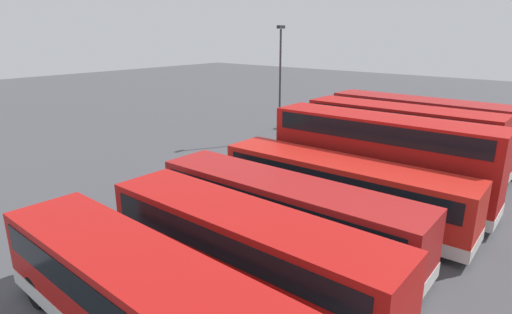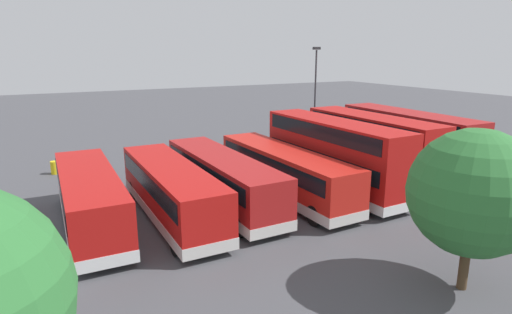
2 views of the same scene
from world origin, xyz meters
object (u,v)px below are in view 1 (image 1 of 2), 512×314
(bus_single_deck_far_end, at_px, (132,295))
(bus_double_decker_third, at_px, (398,142))
(bus_single_deck_near_end, at_px, (442,135))
(bus_single_deck_sixth, at_px, (284,212))
(bus_single_deck_fifth, at_px, (341,188))
(bus_double_decker_second, at_px, (417,131))
(car_hatchback_silver, at_px, (307,123))
(bus_double_decker_fourth, at_px, (380,157))
(lamp_post_tall, at_px, (280,77))
(bus_single_deck_seventh, at_px, (243,248))

(bus_single_deck_far_end, bearing_deg, bus_double_decker_third, 178.97)
(bus_single_deck_near_end, height_order, bus_single_deck_sixth, same)
(bus_single_deck_fifth, height_order, bus_single_deck_sixth, same)
(bus_double_decker_second, bearing_deg, bus_single_deck_far_end, -0.59)
(bus_single_deck_sixth, bearing_deg, car_hatchback_silver, -149.42)
(bus_single_deck_near_end, height_order, car_hatchback_silver, bus_single_deck_near_end)
(bus_double_decker_fourth, xyz_separation_m, bus_single_deck_far_end, (14.58, -0.78, -0.83))
(lamp_post_tall, bearing_deg, bus_single_deck_sixth, 37.24)
(bus_single_deck_near_end, relative_size, bus_single_deck_sixth, 0.99)
(lamp_post_tall, bearing_deg, bus_single_deck_seventh, 33.28)
(bus_single_deck_fifth, distance_m, bus_single_deck_sixth, 3.97)
(bus_single_deck_seventh, distance_m, lamp_post_tall, 21.07)
(bus_double_decker_second, relative_size, bus_double_decker_fourth, 0.99)
(bus_double_decker_second, relative_size, bus_single_deck_far_end, 1.06)
(bus_double_decker_second, distance_m, car_hatchback_silver, 12.46)
(bus_single_deck_near_end, distance_m, bus_double_decker_fourth, 10.57)
(bus_double_decker_fourth, xyz_separation_m, lamp_post_tall, (-6.76, -11.53, 2.81))
(bus_double_decker_third, bearing_deg, bus_single_deck_fifth, 0.53)
(bus_double_decker_fourth, distance_m, bus_single_deck_sixth, 7.43)
(bus_single_deck_fifth, bearing_deg, bus_double_decker_fourth, 173.47)
(bus_double_decker_second, relative_size, lamp_post_tall, 1.25)
(bus_single_deck_near_end, height_order, lamp_post_tall, lamp_post_tall)
(bus_single_deck_far_end, bearing_deg, bus_single_deck_fifth, 178.00)
(bus_single_deck_seventh, bearing_deg, bus_double_decker_second, -178.68)
(bus_double_decker_second, bearing_deg, bus_single_deck_seventh, 1.32)
(bus_single_deck_sixth, bearing_deg, bus_single_deck_fifth, 173.81)
(bus_single_deck_sixth, bearing_deg, bus_single_deck_seventh, 11.61)
(bus_double_decker_second, bearing_deg, bus_double_decker_fourth, 4.49)
(bus_single_deck_near_end, xyz_separation_m, car_hatchback_silver, (-1.10, -12.06, -0.92))
(lamp_post_tall, bearing_deg, bus_single_deck_fifth, 47.67)
(bus_double_decker_third, distance_m, bus_double_decker_fourth, 3.60)
(bus_single_deck_sixth, bearing_deg, bus_double_decker_third, 178.09)
(bus_single_deck_near_end, relative_size, bus_single_deck_fifth, 0.96)
(car_hatchback_silver, bearing_deg, bus_double_decker_fourth, 45.96)
(car_hatchback_silver, bearing_deg, bus_single_deck_fifth, 37.77)
(bus_single_deck_near_end, height_order, bus_single_deck_fifth, same)
(bus_single_deck_near_end, bearing_deg, bus_single_deck_fifth, -1.72)
(bus_double_decker_fourth, bearing_deg, car_hatchback_silver, -134.04)
(bus_single_deck_near_end, relative_size, bus_single_deck_far_end, 1.07)
(bus_double_decker_third, relative_size, car_hatchback_silver, 2.32)
(bus_single_deck_fifth, distance_m, bus_single_deck_seventh, 7.20)
(bus_single_deck_fifth, relative_size, bus_single_deck_sixth, 1.03)
(bus_single_deck_sixth, height_order, lamp_post_tall, lamp_post_tall)
(bus_double_decker_fourth, height_order, bus_single_deck_far_end, bus_double_decker_fourth)
(bus_single_deck_near_end, bearing_deg, bus_double_decker_third, -3.97)
(bus_double_decker_third, relative_size, bus_single_deck_fifth, 0.91)
(bus_single_deck_seventh, xyz_separation_m, bus_single_deck_far_end, (3.99, -0.63, -0.00))
(bus_single_deck_near_end, xyz_separation_m, bus_double_decker_third, (6.96, -0.48, 0.83))
(bus_double_decker_fourth, bearing_deg, bus_double_decker_second, -175.51)
(bus_single_deck_fifth, relative_size, car_hatchback_silver, 2.56)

